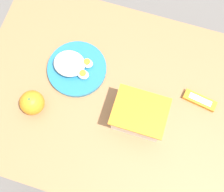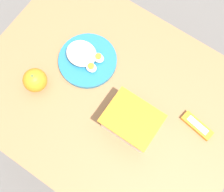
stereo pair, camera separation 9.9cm
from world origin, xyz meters
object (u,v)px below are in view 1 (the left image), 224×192
food_container (139,115)px  candy_bar (200,100)px  rice_plate (75,67)px  orange_fruit (32,103)px

food_container → candy_bar: size_ratio=1.46×
food_container → rice_plate: size_ratio=0.82×
food_container → rice_plate: food_container is taller
orange_fruit → rice_plate: size_ratio=0.40×
food_container → candy_bar: food_container is taller
food_container → candy_bar: 0.23m
orange_fruit → candy_bar: 0.59m
rice_plate → candy_bar: rice_plate is taller
rice_plate → food_container: bearing=157.8°
candy_bar → rice_plate: bearing=1.8°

